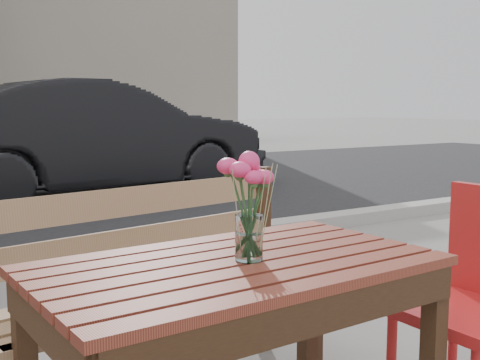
% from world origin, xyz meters
% --- Properties ---
extents(main_table, '(1.23, 0.75, 0.74)m').
position_xyz_m(main_table, '(0.00, 0.02, 0.62)').
color(main_table, '#5B2018').
rests_on(main_table, ground).
extents(main_bench, '(1.54, 0.67, 0.93)m').
position_xyz_m(main_bench, '(0.04, 0.70, 0.56)').
color(main_bench, '#97784E').
rests_on(main_bench, ground).
extents(main_vase, '(0.18, 0.18, 0.33)m').
position_xyz_m(main_vase, '(0.04, 0.00, 0.94)').
color(main_vase, white).
rests_on(main_vase, main_table).
extents(parked_car, '(4.69, 1.97, 1.50)m').
position_xyz_m(parked_car, '(1.71, 6.28, 0.75)').
color(parked_car, black).
rests_on(parked_car, ground).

